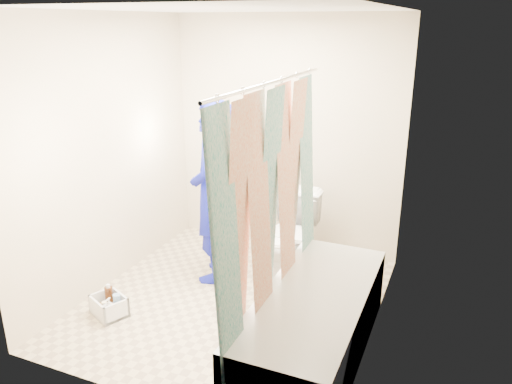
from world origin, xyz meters
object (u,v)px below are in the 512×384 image
at_px(plumber, 213,193).
at_px(cleaning_caddy, 110,307).
at_px(bathtub, 313,322).
at_px(toilet, 289,236).

relative_size(plumber, cleaning_caddy, 4.79).
height_order(bathtub, plumber, plumber).
relative_size(bathtub, cleaning_caddy, 5.00).
height_order(bathtub, cleaning_caddy, bathtub).
height_order(plumber, cleaning_caddy, plumber).
relative_size(toilet, plumber, 0.47).
distance_m(bathtub, toilet, 1.24).
relative_size(bathtub, toilet, 2.23).
bearing_deg(toilet, bathtub, -62.10).
bearing_deg(cleaning_caddy, plumber, 88.02).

